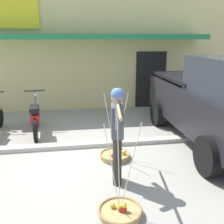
# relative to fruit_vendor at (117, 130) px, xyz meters

# --- Properties ---
(ground_plane) EXTENTS (90.00, 90.00, 0.00)m
(ground_plane) POSITION_rel_fruit_vendor_xyz_m (-0.49, 0.93, -0.98)
(ground_plane) COLOR #9E998C
(sidewalk_curb) EXTENTS (20.00, 0.24, 0.10)m
(sidewalk_curb) POSITION_rel_fruit_vendor_xyz_m (-0.49, 1.63, -0.93)
(sidewalk_curb) COLOR #BAB4A5
(sidewalk_curb) RESTS_ON ground
(fruit_vendor) EXTENTS (0.28, 1.84, 1.70)m
(fruit_vendor) POSITION_rel_fruit_vendor_xyz_m (0.00, 0.00, 0.00)
(fruit_vendor) COLOR #2D2823
(fruit_vendor) RESTS_ON ground
(fruit_basket_left_side) EXTENTS (0.65, 0.65, 1.45)m
(fruit_basket_left_side) POSITION_rel_fruit_vendor_xyz_m (-0.12, -0.92, -0.90)
(fruit_basket_left_side) COLOR tan
(fruit_basket_left_side) RESTS_ON ground
(fruit_basket_right_side) EXTENTS (0.65, 0.65, 1.45)m
(fruit_basket_right_side) POSITION_rel_fruit_vendor_xyz_m (0.12, 0.92, -0.91)
(fruit_basket_right_side) COLOR tan
(fruit_basket_right_side) RESTS_ON ground
(motorcycle_second_in_row) EXTENTS (0.54, 1.82, 1.09)m
(motorcycle_second_in_row) POSITION_rel_fruit_vendor_xyz_m (-1.70, 2.73, -0.53)
(motorcycle_second_in_row) COLOR black
(motorcycle_second_in_row) RESTS_ON ground
(parked_truck) EXTENTS (2.19, 4.74, 2.10)m
(parked_truck) POSITION_rel_fruit_vendor_xyz_m (2.67, 1.29, 0.05)
(parked_truck) COLOR black
(parked_truck) RESTS_ON ground
(storefront_building) EXTENTS (13.00, 6.00, 4.20)m
(storefront_building) POSITION_rel_fruit_vendor_xyz_m (0.18, 7.52, 1.12)
(storefront_building) COLOR #DBC684
(storefront_building) RESTS_ON ground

